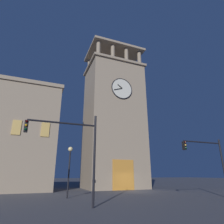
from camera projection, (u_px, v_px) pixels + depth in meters
ground_plane at (133, 191)px, 23.57m from camera, size 200.00×200.00×0.00m
clocktower at (114, 120)px, 31.75m from camera, size 9.53×7.64×26.15m
traffic_signal_near at (209, 156)px, 17.26m from camera, size 4.51×0.41×5.25m
traffic_signal_mid at (73, 144)px, 12.55m from camera, size 4.69×0.41×6.04m
street_lamp at (70, 161)px, 17.77m from camera, size 0.44×0.44×4.55m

